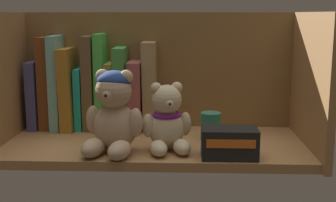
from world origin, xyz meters
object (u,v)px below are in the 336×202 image
(book_7, at_px, (112,95))
(book_8, at_px, (122,88))
(teddy_bear_smaller, at_px, (167,122))
(book_1, at_px, (47,83))
(book_2, at_px, (59,82))
(book_0, at_px, (37,94))
(book_4, at_px, (81,98))
(book_9, at_px, (136,95))
(book_6, at_px, (102,81))
(small_product_box, at_px, (229,143))
(book_5, at_px, (90,82))
(pillar_candle, at_px, (211,126))
(teddy_bear_larger, at_px, (113,114))
(book_3, at_px, (70,88))
(book_10, at_px, (150,86))

(book_7, height_order, book_8, book_8)
(book_8, distance_m, teddy_bear_smaller, 0.24)
(book_1, bearing_deg, book_8, 0.00)
(book_1, height_order, book_2, book_2)
(book_0, xyz_separation_m, teddy_bear_smaller, (0.35, -0.20, -0.02))
(book_4, height_order, book_7, book_7)
(book_9, bearing_deg, book_7, 180.00)
(book_1, xyz_separation_m, book_7, (0.17, 0.00, -0.03))
(book_1, bearing_deg, book_6, 0.00)
(book_6, distance_m, small_product_box, 0.40)
(book_1, relative_size, small_product_box, 2.04)
(book_5, distance_m, book_8, 0.08)
(book_0, bearing_deg, book_9, 0.00)
(book_1, height_order, book_9, book_1)
(book_7, distance_m, book_8, 0.03)
(book_9, distance_m, pillar_candle, 0.22)
(book_0, height_order, teddy_bear_smaller, book_0)
(book_4, bearing_deg, teddy_bear_larger, -60.78)
(book_1, distance_m, book_7, 0.17)
(book_3, distance_m, book_7, 0.11)
(book_8, bearing_deg, book_9, 0.00)
(book_6, bearing_deg, book_7, 0.00)
(book_3, height_order, small_product_box, book_3)
(book_5, xyz_separation_m, book_10, (0.16, 0.00, -0.01))
(book_9, distance_m, teddy_bear_smaller, 0.22)
(book_4, distance_m, pillar_candle, 0.35)
(book_8, bearing_deg, book_1, 180.00)
(book_10, bearing_deg, book_4, 180.00)
(book_1, bearing_deg, book_4, 0.00)
(teddy_bear_smaller, bearing_deg, book_1, 148.55)
(book_8, relative_size, pillar_candle, 3.27)
(teddy_bear_larger, bearing_deg, book_9, 83.52)
(book_0, height_order, book_7, book_0)
(book_10, height_order, teddy_bear_smaller, book_10)
(book_7, height_order, book_10, book_10)
(book_2, xyz_separation_m, book_3, (0.03, 0.00, -0.02))
(book_1, relative_size, book_8, 1.12)
(book_5, bearing_deg, book_0, 180.00)
(book_2, height_order, book_6, book_6)
(book_1, height_order, book_3, book_1)
(book_2, distance_m, teddy_bear_larger, 0.28)
(book_2, height_order, small_product_box, book_2)
(teddy_bear_smaller, bearing_deg, pillar_candle, 43.26)
(book_10, bearing_deg, pillar_candle, -33.90)
(book_8, height_order, book_9, book_8)
(pillar_candle, bearing_deg, book_1, 166.38)
(book_9, bearing_deg, book_10, 0.00)
(book_6, xyz_separation_m, teddy_bear_smaller, (0.18, -0.20, -0.06))
(book_7, height_order, pillar_candle, book_7)
(teddy_bear_larger, height_order, pillar_candle, teddy_bear_larger)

